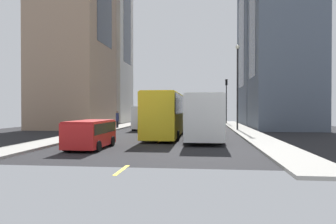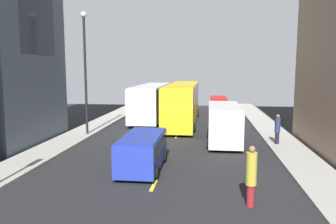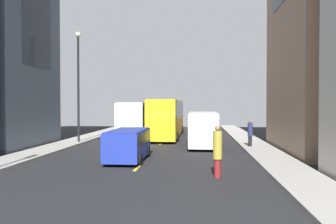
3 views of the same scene
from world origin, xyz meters
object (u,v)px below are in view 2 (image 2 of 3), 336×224
city_bus_white (152,99)px  car_red_0 (218,103)px  car_blue_1 (143,149)px  delivery_van_white (224,121)px  pedestrian_crossing_mid (277,128)px  streetcar_yellow (183,100)px  pedestrian_crossing_near (251,175)px

city_bus_white → car_red_0: city_bus_white is taller
car_blue_1 → city_bus_white: bearing=97.8°
delivery_van_white → pedestrian_crossing_mid: delivery_van_white is taller
city_bus_white → streetcar_yellow: 3.85m
car_blue_1 → car_red_0: bearing=79.4°
city_bus_white → pedestrian_crossing_near: size_ratio=5.12×
pedestrian_crossing_near → pedestrian_crossing_mid: size_ratio=1.18×
car_red_0 → pedestrian_crossing_near: 27.42m
pedestrian_crossing_near → pedestrian_crossing_mid: pedestrian_crossing_near is taller
car_red_0 → pedestrian_crossing_near: bearing=-89.2°
car_blue_1 → pedestrian_crossing_near: pedestrian_crossing_near is taller
streetcar_yellow → pedestrian_crossing_near: bearing=-78.0°
streetcar_yellow → car_blue_1: 14.31m
delivery_van_white → car_blue_1: bearing=-123.8°
delivery_van_white → pedestrian_crossing_near: 10.39m
delivery_van_white → pedestrian_crossing_mid: (3.38, -0.44, -0.36)m
car_blue_1 → pedestrian_crossing_mid: 9.71m
car_red_0 → pedestrian_crossing_near: (0.37, -27.41, 0.21)m
streetcar_yellow → car_red_0: streetcar_yellow is taller
city_bus_white → pedestrian_crossing_mid: bearing=-46.5°
city_bus_white → car_blue_1: size_ratio=2.56×
car_red_0 → car_blue_1: 23.85m
delivery_van_white → car_red_0: bearing=89.6°
streetcar_yellow → pedestrian_crossing_near: 18.64m
streetcar_yellow → delivery_van_white: bearing=-66.7°
car_red_0 → car_blue_1: size_ratio=0.94×
delivery_van_white → city_bus_white: bearing=123.1°
streetcar_yellow → pedestrian_crossing_mid: (6.75, -8.27, -0.97)m
pedestrian_crossing_near → delivery_van_white: bearing=-168.8°
streetcar_yellow → pedestrian_crossing_mid: size_ratio=6.88×
pedestrian_crossing_mid → streetcar_yellow: bearing=175.7°
city_bus_white → car_blue_1: (2.25, -16.42, -0.98)m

